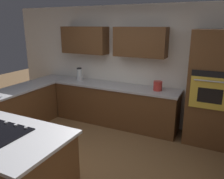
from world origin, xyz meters
name	(u,v)px	position (x,y,z in m)	size (l,w,h in m)	color
ground_plane	(75,163)	(0.00, 0.00, 0.00)	(14.00, 14.00, 0.00)	brown
wall_back	(123,60)	(0.06, -2.05, 1.42)	(6.00, 0.44, 2.60)	white
lower_cabinets_back	(115,105)	(0.10, -1.72, 0.43)	(2.80, 0.60, 0.86)	brown
countertop_back	(115,86)	(0.10, -1.72, 0.88)	(2.84, 0.64, 0.04)	#B2B2B7
lower_cabinets_side	(19,110)	(1.82, -0.55, 0.43)	(0.60, 2.90, 0.86)	brown
countertop_side	(16,90)	(1.82, -0.55, 0.88)	(0.64, 2.94, 0.04)	#B2B2B7
island_base	(1,165)	(0.45, 0.99, 0.43)	(1.78, 0.98, 0.86)	brown
wall_oven	(211,89)	(-1.85, -1.72, 1.06)	(0.80, 0.66, 2.12)	brown
blender	(79,75)	(1.05, -1.75, 1.03)	(0.15, 0.15, 0.31)	silver
kettle	(158,86)	(-0.85, -1.75, 1.00)	(0.18, 0.18, 0.19)	red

